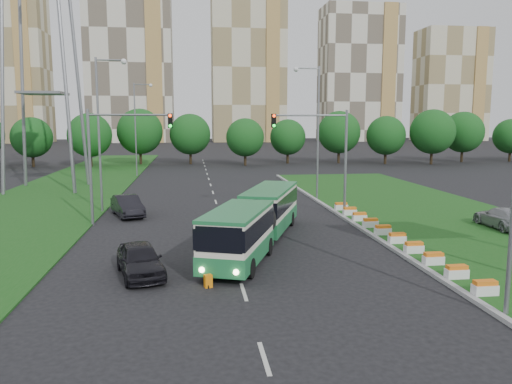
{
  "coord_description": "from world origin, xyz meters",
  "views": [
    {
      "loc": [
        -5.1,
        -26.22,
        7.2
      ],
      "look_at": [
        -0.96,
        5.66,
        2.6
      ],
      "focal_mm": 35.0,
      "sensor_mm": 36.0,
      "label": 1
    }
  ],
  "objects": [
    {
      "name": "car_left_far",
      "position": [
        -9.99,
        12.08,
        0.79
      ],
      "size": [
        3.18,
        5.08,
        1.58
      ],
      "primitive_type": "imported",
      "rotation": [
        0.0,
        0.0,
        0.34
      ],
      "color": "black",
      "rests_on": "ground"
    },
    {
      "name": "car_median",
      "position": [
        15.3,
        3.82,
        0.86
      ],
      "size": [
        2.05,
        4.89,
        1.41
      ],
      "primitive_type": "imported",
      "rotation": [
        0.0,
        0.0,
        3.13
      ],
      "color": "#94959C",
      "rests_on": "grass_median"
    },
    {
      "name": "apartment_tower_west",
      "position": [
        -65.0,
        150.0,
        24.0
      ],
      "size": [
        26.0,
        15.0,
        48.0
      ],
      "primitive_type": "cube",
      "color": "beige",
      "rests_on": "ground"
    },
    {
      "name": "median_kerb",
      "position": [
        6.05,
        8.0,
        0.09
      ],
      "size": [
        0.3,
        60.0,
        0.18
      ],
      "primitive_type": "cube",
      "color": "#9A9A9A",
      "rests_on": "ground"
    },
    {
      "name": "traffic_mast_median",
      "position": [
        4.78,
        10.0,
        5.35
      ],
      "size": [
        5.76,
        0.32,
        8.0
      ],
      "color": "gray",
      "rests_on": "ground"
    },
    {
      "name": "midrise_east",
      "position": [
        90.0,
        150.0,
        20.0
      ],
      "size": [
        24.0,
        14.0,
        40.0
      ],
      "primitive_type": "cube",
      "color": "beige",
      "rests_on": "ground"
    },
    {
      "name": "articulated_bus",
      "position": [
        -1.59,
        2.05,
        1.53
      ],
      "size": [
        2.37,
        15.23,
        2.51
      ],
      "rotation": [
        0.0,
        0.0,
        -0.36
      ],
      "color": "silver",
      "rests_on": "ground"
    },
    {
      "name": "ground",
      "position": [
        0.0,
        0.0,
        0.0
      ],
      "size": [
        360.0,
        360.0,
        0.0
      ],
      "primitive_type": "plane",
      "color": "black",
      "rests_on": "ground"
    },
    {
      "name": "pedestrian",
      "position": [
        -3.04,
        -3.86,
        0.88
      ],
      "size": [
        0.59,
        0.74,
        1.76
      ],
      "primitive_type": "imported",
      "rotation": [
        0.0,
        0.0,
        1.28
      ],
      "color": "gray",
      "rests_on": "ground"
    },
    {
      "name": "grass_median",
      "position": [
        13.0,
        8.0,
        0.07
      ],
      "size": [
        14.0,
        60.0,
        0.15
      ],
      "primitive_type": "cube",
      "color": "#184D16",
      "rests_on": "ground"
    },
    {
      "name": "car_left_near",
      "position": [
        -7.57,
        -3.13,
        0.78
      ],
      "size": [
        2.92,
        4.88,
        1.56
      ],
      "primitive_type": "imported",
      "rotation": [
        0.0,
        0.0,
        0.25
      ],
      "color": "black",
      "rests_on": "ground"
    },
    {
      "name": "lane_markings",
      "position": [
        -3.0,
        20.0,
        0.0
      ],
      "size": [
        0.2,
        100.0,
        0.01
      ],
      "primitive_type": null,
      "color": "beige",
      "rests_on": "ground"
    },
    {
      "name": "street_lamps",
      "position": [
        -3.0,
        10.0,
        6.0
      ],
      "size": [
        36.0,
        60.0,
        12.0
      ],
      "primitive_type": null,
      "color": "gray",
      "rests_on": "ground"
    },
    {
      "name": "apartment_tower_cwest",
      "position": [
        -25.0,
        150.0,
        26.0
      ],
      "size": [
        28.0,
        15.0,
        52.0
      ],
      "primitive_type": "cube",
      "color": "beige",
      "rests_on": "ground"
    },
    {
      "name": "flower_planters",
      "position": [
        6.7,
        1.9,
        0.45
      ],
      "size": [
        1.1,
        20.3,
        0.6
      ],
      "primitive_type": null,
      "color": "white",
      "rests_on": "grass_median"
    },
    {
      "name": "apartment_tower_ceast",
      "position": [
        15.0,
        150.0,
        25.0
      ],
      "size": [
        25.0,
        15.0,
        50.0
      ],
      "primitive_type": "cube",
      "color": "beige",
      "rests_on": "ground"
    },
    {
      "name": "tree_line",
      "position": [
        10.0,
        55.0,
        4.5
      ],
      "size": [
        120.0,
        8.0,
        9.0
      ],
      "primitive_type": null,
      "color": "#144D18",
      "rests_on": "ground"
    },
    {
      "name": "shopping_trolley",
      "position": [
        -4.47,
        -5.2,
        0.28
      ],
      "size": [
        0.33,
        0.35,
        0.57
      ],
      "rotation": [
        0.0,
        0.0,
        0.28
      ],
      "color": "orange",
      "rests_on": "ground"
    },
    {
      "name": "apartment_tower_east",
      "position": [
        55.0,
        150.0,
        23.5
      ],
      "size": [
        27.0,
        15.0,
        47.0
      ],
      "primitive_type": "cube",
      "color": "beige",
      "rests_on": "ground"
    },
    {
      "name": "left_verge",
      "position": [
        -18.0,
        25.0,
        0.05
      ],
      "size": [
        12.0,
        110.0,
        0.1
      ],
      "primitive_type": "cube",
      "color": "#184D16",
      "rests_on": "ground"
    },
    {
      "name": "traffic_mast_left",
      "position": [
        -10.38,
        9.0,
        5.35
      ],
      "size": [
        5.76,
        0.32,
        8.0
      ],
      "color": "gray",
      "rests_on": "ground"
    }
  ]
}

